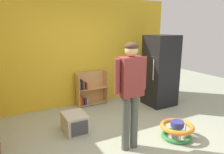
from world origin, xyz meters
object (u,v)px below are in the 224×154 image
refrigerator (160,71)px  bookshelf (90,90)px  pet_carrier (75,123)px  standing_person (131,87)px  baby_walker (177,130)px

refrigerator → bookshelf: refrigerator is taller
refrigerator → bookshelf: size_ratio=2.09×
pet_carrier → standing_person: bearing=-58.0°
standing_person → baby_walker: 1.30m
bookshelf → baby_walker: size_ratio=1.41×
standing_person → baby_walker: standing_person is taller
bookshelf → pet_carrier: bearing=-123.3°
baby_walker → pet_carrier: 1.90m
bookshelf → pet_carrier: bookshelf is taller
standing_person → pet_carrier: 1.45m
baby_walker → pet_carrier: pet_carrier is taller
bookshelf → standing_person: standing_person is taller
bookshelf → standing_person: 2.35m
refrigerator → standing_person: refrigerator is taller
refrigerator → baby_walker: size_ratio=2.95×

